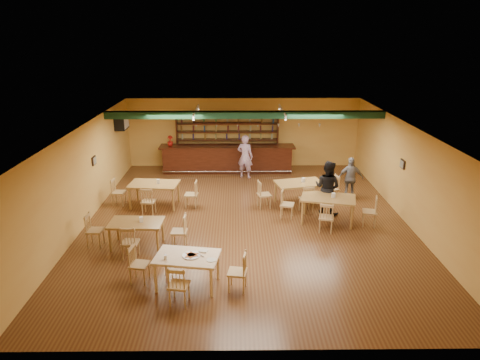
{
  "coord_description": "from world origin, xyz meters",
  "views": [
    {
      "loc": [
        -0.35,
        -12.78,
        5.7
      ],
      "look_at": [
        -0.2,
        0.6,
        1.15
      ],
      "focal_mm": 32.79,
      "sensor_mm": 36.0,
      "label": 1
    }
  ],
  "objects_px": {
    "dining_table_b": "(299,193)",
    "dining_table_c": "(137,234)",
    "dining_table_d": "(327,209)",
    "patron_right_a": "(327,187)",
    "dining_table_a": "(155,195)",
    "bar_counter": "(227,159)",
    "near_table": "(188,271)",
    "patron_bar": "(245,157)"
  },
  "relations": [
    {
      "from": "dining_table_a",
      "to": "patron_right_a",
      "type": "height_order",
      "value": "patron_right_a"
    },
    {
      "from": "dining_table_b",
      "to": "dining_table_d",
      "type": "xyz_separation_m",
      "value": [
        0.7,
        -1.48,
        0.01
      ]
    },
    {
      "from": "bar_counter",
      "to": "near_table",
      "type": "distance_m",
      "value": 8.94
    },
    {
      "from": "bar_counter",
      "to": "dining_table_b",
      "type": "distance_m",
      "value": 4.55
    },
    {
      "from": "dining_table_a",
      "to": "near_table",
      "type": "xyz_separation_m",
      "value": [
        1.63,
        -5.01,
        -0.02
      ]
    },
    {
      "from": "near_table",
      "to": "dining_table_d",
      "type": "bearing_deg",
      "value": 51.22
    },
    {
      "from": "dining_table_a",
      "to": "dining_table_c",
      "type": "distance_m",
      "value": 2.97
    },
    {
      "from": "dining_table_d",
      "to": "patron_right_a",
      "type": "height_order",
      "value": "patron_right_a"
    },
    {
      "from": "dining_table_d",
      "to": "patron_right_a",
      "type": "relative_size",
      "value": 0.92
    },
    {
      "from": "dining_table_c",
      "to": "near_table",
      "type": "distance_m",
      "value": 2.6
    },
    {
      "from": "dining_table_d",
      "to": "bar_counter",
      "type": "bearing_deg",
      "value": 135.72
    },
    {
      "from": "bar_counter",
      "to": "patron_bar",
      "type": "distance_m",
      "value": 1.15
    },
    {
      "from": "dining_table_a",
      "to": "dining_table_b",
      "type": "relative_size",
      "value": 1.03
    },
    {
      "from": "dining_table_b",
      "to": "patron_bar",
      "type": "height_order",
      "value": "patron_bar"
    },
    {
      "from": "dining_table_c",
      "to": "patron_right_a",
      "type": "height_order",
      "value": "patron_right_a"
    },
    {
      "from": "patron_bar",
      "to": "dining_table_c",
      "type": "bearing_deg",
      "value": 82.72
    },
    {
      "from": "dining_table_b",
      "to": "dining_table_c",
      "type": "height_order",
      "value": "dining_table_b"
    },
    {
      "from": "dining_table_d",
      "to": "dining_table_c",
      "type": "bearing_deg",
      "value": -149.9
    },
    {
      "from": "dining_table_a",
      "to": "dining_table_c",
      "type": "relative_size",
      "value": 1.12
    },
    {
      "from": "dining_table_c",
      "to": "patron_right_a",
      "type": "bearing_deg",
      "value": 23.99
    },
    {
      "from": "dining_table_d",
      "to": "patron_bar",
      "type": "bearing_deg",
      "value": 133.51
    },
    {
      "from": "dining_table_b",
      "to": "dining_table_d",
      "type": "relative_size",
      "value": 0.97
    },
    {
      "from": "near_table",
      "to": "patron_bar",
      "type": "distance_m",
      "value": 8.23
    },
    {
      "from": "patron_bar",
      "to": "bar_counter",
      "type": "bearing_deg",
      "value": -28.11
    },
    {
      "from": "dining_table_b",
      "to": "patron_bar",
      "type": "distance_m",
      "value": 3.49
    },
    {
      "from": "near_table",
      "to": "bar_counter",
      "type": "bearing_deg",
      "value": 93.98
    },
    {
      "from": "near_table",
      "to": "patron_right_a",
      "type": "bearing_deg",
      "value": 55.45
    },
    {
      "from": "dining_table_d",
      "to": "dining_table_b",
      "type": "bearing_deg",
      "value": 129.47
    },
    {
      "from": "dining_table_c",
      "to": "patron_bar",
      "type": "relative_size",
      "value": 0.82
    },
    {
      "from": "dining_table_b",
      "to": "dining_table_c",
      "type": "distance_m",
      "value": 5.81
    },
    {
      "from": "dining_table_a",
      "to": "patron_bar",
      "type": "height_order",
      "value": "patron_bar"
    },
    {
      "from": "dining_table_d",
      "to": "near_table",
      "type": "bearing_deg",
      "value": -123.62
    },
    {
      "from": "dining_table_d",
      "to": "near_table",
      "type": "height_order",
      "value": "dining_table_d"
    },
    {
      "from": "patron_right_a",
      "to": "dining_table_d",
      "type": "bearing_deg",
      "value": 117.99
    },
    {
      "from": "dining_table_b",
      "to": "dining_table_a",
      "type": "bearing_deg",
      "value": 168.57
    },
    {
      "from": "near_table",
      "to": "dining_table_a",
      "type": "bearing_deg",
      "value": 117.13
    },
    {
      "from": "dining_table_a",
      "to": "dining_table_d",
      "type": "relative_size",
      "value": 0.99
    },
    {
      "from": "dining_table_b",
      "to": "near_table",
      "type": "bearing_deg",
      "value": -135.66
    },
    {
      "from": "dining_table_a",
      "to": "dining_table_b",
      "type": "distance_m",
      "value": 4.95
    },
    {
      "from": "bar_counter",
      "to": "dining_table_c",
      "type": "bearing_deg",
      "value": -109.29
    },
    {
      "from": "dining_table_d",
      "to": "patron_bar",
      "type": "height_order",
      "value": "patron_bar"
    },
    {
      "from": "patron_bar",
      "to": "patron_right_a",
      "type": "xyz_separation_m",
      "value": [
        2.59,
        -3.75,
        0.01
      ]
    }
  ]
}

